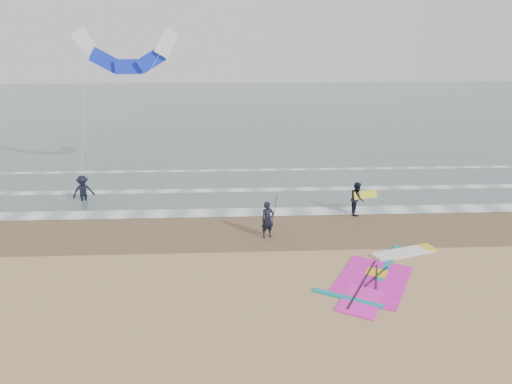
{
  "coord_description": "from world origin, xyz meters",
  "views": [
    {
      "loc": [
        -2.31,
        -14.19,
        8.54
      ],
      "look_at": [
        -1.38,
        5.0,
        2.2
      ],
      "focal_mm": 32.0,
      "sensor_mm": 36.0,
      "label": 1
    }
  ],
  "objects_px": {
    "windsurf_rig": "(383,273)",
    "surf_kite": "(127,55)",
    "person_wading": "(83,186)",
    "person_walking": "(357,198)",
    "person_standing": "(268,220)"
  },
  "relations": [
    {
      "from": "person_walking",
      "to": "windsurf_rig",
      "type": "bearing_deg",
      "value": -178.54
    },
    {
      "from": "person_standing",
      "to": "person_wading",
      "type": "relative_size",
      "value": 0.93
    },
    {
      "from": "windsurf_rig",
      "to": "person_wading",
      "type": "height_order",
      "value": "person_wading"
    },
    {
      "from": "person_walking",
      "to": "person_wading",
      "type": "xyz_separation_m",
      "value": [
        -14.77,
        2.72,
        0.06
      ]
    },
    {
      "from": "windsurf_rig",
      "to": "surf_kite",
      "type": "relative_size",
      "value": 0.72
    },
    {
      "from": "person_walking",
      "to": "surf_kite",
      "type": "distance_m",
      "value": 15.62
    },
    {
      "from": "windsurf_rig",
      "to": "surf_kite",
      "type": "xyz_separation_m",
      "value": [
        -11.89,
        12.72,
        7.77
      ]
    },
    {
      "from": "windsurf_rig",
      "to": "person_wading",
      "type": "xyz_separation_m",
      "value": [
        -14.17,
        9.13,
        0.88
      ]
    },
    {
      "from": "person_wading",
      "to": "surf_kite",
      "type": "distance_m",
      "value": 8.09
    },
    {
      "from": "windsurf_rig",
      "to": "person_standing",
      "type": "bearing_deg",
      "value": 138.88
    },
    {
      "from": "person_walking",
      "to": "person_wading",
      "type": "bearing_deg",
      "value": 86.36
    },
    {
      "from": "person_wading",
      "to": "windsurf_rig",
      "type": "bearing_deg",
      "value": -62.23
    },
    {
      "from": "windsurf_rig",
      "to": "surf_kite",
      "type": "distance_m",
      "value": 19.06
    },
    {
      "from": "surf_kite",
      "to": "person_wading",
      "type": "bearing_deg",
      "value": -122.49
    },
    {
      "from": "surf_kite",
      "to": "windsurf_rig",
      "type": "bearing_deg",
      "value": -46.94
    }
  ]
}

